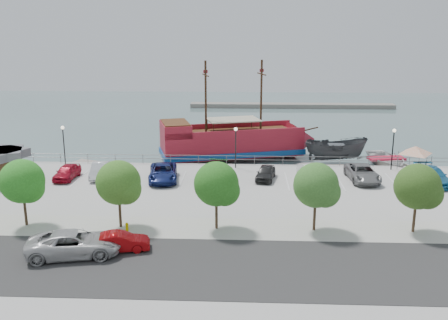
{
  "coord_description": "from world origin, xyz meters",
  "views": [
    {
      "loc": [
        1.07,
        -43.57,
        13.95
      ],
      "look_at": [
        -1.0,
        2.0,
        2.0
      ],
      "focal_mm": 40.0,
      "sensor_mm": 36.0,
      "label": 1
    }
  ],
  "objects": [
    {
      "name": "sidewalk",
      "position": [
        0.0,
        -10.0,
        0.01
      ],
      "size": [
        100.0,
        4.0,
        0.05
      ],
      "primitive_type": "cube",
      "color": "#A8A89C",
      "rests_on": "land_slab"
    },
    {
      "name": "parked_car_a",
      "position": [
        -16.11,
        1.74,
        0.7
      ],
      "size": [
        1.83,
        4.19,
        1.41
      ],
      "primitive_type": "imported",
      "rotation": [
        0.0,
        0.0,
        -0.04
      ],
      "color": "#A70C20",
      "rests_on": "land_slab"
    },
    {
      "name": "parked_car_d",
      "position": [
        -2.0,
        2.1,
        0.75
      ],
      "size": [
        2.76,
        5.4,
        1.5
      ],
      "primitive_type": "imported",
      "rotation": [
        0.0,
        0.0,
        -0.13
      ],
      "color": "#22592C",
      "rests_on": "land_slab"
    },
    {
      "name": "fire_hydrant",
      "position": [
        -7.35,
        -10.8,
        0.36
      ],
      "size": [
        0.23,
        0.23,
        0.67
      ],
      "rotation": [
        0.0,
        0.0,
        -0.08
      ],
      "color": "#C4AE00",
      "rests_on": "sidewalk"
    },
    {
      "name": "dock_west",
      "position": [
        -14.85,
        9.2,
        -0.78
      ],
      "size": [
        7.9,
        4.85,
        0.44
      ],
      "primitive_type": "cube",
      "rotation": [
        0.0,
        0.0,
        -0.38
      ],
      "color": "gray",
      "rests_on": "ground"
    },
    {
      "name": "parked_car_c",
      "position": [
        -6.8,
        1.7,
        0.78
      ],
      "size": [
        3.31,
        5.9,
        1.56
      ],
      "primitive_type": "imported",
      "rotation": [
        0.0,
        0.0,
        0.13
      ],
      "color": "navy",
      "rests_on": "land_slab"
    },
    {
      "name": "street_sedan",
      "position": [
        -7.04,
        -14.03,
        0.63
      ],
      "size": [
        4.04,
        2.08,
        1.27
      ],
      "primitive_type": "imported",
      "rotation": [
        0.0,
        0.0,
        1.77
      ],
      "color": "#94080B",
      "rests_on": "street"
    },
    {
      "name": "lamp_post_right",
      "position": [
        16.0,
        6.5,
        2.94
      ],
      "size": [
        0.36,
        0.36,
        4.28
      ],
      "color": "black",
      "rests_on": "land_slab"
    },
    {
      "name": "tree_d",
      "position": [
        -0.85,
        -10.07,
        3.3
      ],
      "size": [
        3.3,
        3.2,
        5.0
      ],
      "color": "#473321",
      "rests_on": "sidewalk"
    },
    {
      "name": "speedboat",
      "position": [
        16.66,
        10.75,
        -0.27
      ],
      "size": [
        6.18,
        7.79,
        1.45
      ],
      "primitive_type": "imported",
      "rotation": [
        0.0,
        0.0,
        0.18
      ],
      "color": "silver",
      "rests_on": "ground"
    },
    {
      "name": "tree_b",
      "position": [
        -14.85,
        -10.07,
        3.3
      ],
      "size": [
        3.3,
        3.2,
        5.0
      ],
      "color": "#473321",
      "rests_on": "sidewalk"
    },
    {
      "name": "street_van",
      "position": [
        -9.74,
        -14.83,
        0.82
      ],
      "size": [
        6.31,
        3.85,
        1.63
      ],
      "primitive_type": "imported",
      "rotation": [
        0.0,
        0.0,
        1.78
      ],
      "color": "#B1B1B1",
      "rests_on": "street"
    },
    {
      "name": "tree_f",
      "position": [
        13.15,
        -10.07,
        3.3
      ],
      "size": [
        3.3,
        3.2,
        5.0
      ],
      "color": "#473321",
      "rests_on": "sidewalk"
    },
    {
      "name": "parked_car_f",
      "position": [
        7.31,
        1.96,
        0.8
      ],
      "size": [
        2.49,
        5.09,
        1.61
      ],
      "primitive_type": "imported",
      "rotation": [
        0.0,
        0.0,
        0.17
      ],
      "color": "silver",
      "rests_on": "land_slab"
    },
    {
      "name": "far_shore",
      "position": [
        10.0,
        55.0,
        -0.6
      ],
      "size": [
        40.0,
        3.0,
        0.8
      ],
      "primitive_type": "cube",
      "color": "gray",
      "rests_on": "ground"
    },
    {
      "name": "canopy_tent",
      "position": [
        17.98,
        5.62,
        2.71
      ],
      "size": [
        4.35,
        4.35,
        3.11
      ],
      "rotation": [
        0.0,
        0.0,
        0.18
      ],
      "color": "slate",
      "rests_on": "land_slab"
    },
    {
      "name": "ground",
      "position": [
        0.0,
        0.0,
        -1.0
      ],
      "size": [
        160.0,
        160.0,
        0.0
      ],
      "primitive_type": "plane",
      "color": "#486162"
    },
    {
      "name": "pirate_ship",
      "position": [
        0.69,
        14.18,
        1.03
      ],
      "size": [
        19.58,
        10.24,
        12.12
      ],
      "rotation": [
        0.0,
        0.0,
        0.28
      ],
      "color": "maroon",
      "rests_on": "ground"
    },
    {
      "name": "lamp_post_left",
      "position": [
        -18.0,
        6.5,
        2.94
      ],
      "size": [
        0.36,
        0.36,
        4.28
      ],
      "color": "black",
      "rests_on": "land_slab"
    },
    {
      "name": "parked_car_g",
      "position": [
        12.16,
        2.47,
        0.76
      ],
      "size": [
        2.8,
        5.56,
        1.51
      ],
      "primitive_type": "imported",
      "rotation": [
        0.0,
        0.0,
        0.05
      ],
      "color": "gray",
      "rests_on": "land_slab"
    },
    {
      "name": "shed",
      "position": [
        -21.81,
        0.5,
        1.67
      ],
      "size": [
        4.87,
        4.87,
        3.13
      ],
      "rotation": [
        0.0,
        0.0,
        0.34
      ],
      "color": "#503320",
      "rests_on": "land_slab"
    },
    {
      "name": "dock_east",
      "position": [
        15.76,
        9.2,
        -0.79
      ],
      "size": [
        7.6,
        3.99,
        0.42
      ],
      "primitive_type": "cube",
      "rotation": [
        0.0,
        0.0,
        0.27
      ],
      "color": "gray",
      "rests_on": "ground"
    },
    {
      "name": "parked_car_h",
      "position": [
        18.52,
        1.84,
        0.75
      ],
      "size": [
        2.48,
        5.33,
        1.51
      ],
      "primitive_type": "imported",
      "rotation": [
        0.0,
        0.0,
        0.07
      ],
      "color": "teal",
      "rests_on": "land_slab"
    },
    {
      "name": "tree_e",
      "position": [
        6.15,
        -10.07,
        3.3
      ],
      "size": [
        3.3,
        3.2,
        5.0
      ],
      "color": "#473321",
      "rests_on": "sidewalk"
    },
    {
      "name": "parked_car_e",
      "position": [
        2.97,
        2.41,
        0.68
      ],
      "size": [
        2.3,
        4.19,
        1.35
      ],
      "primitive_type": "imported",
      "rotation": [
        0.0,
        0.0,
        -0.18
      ],
      "color": "black",
      "rests_on": "land_slab"
    },
    {
      "name": "lamp_post_mid",
      "position": [
        0.0,
        6.5,
        2.94
      ],
      "size": [
        0.36,
        0.36,
        4.28
      ],
      "color": "black",
      "rests_on": "land_slab"
    },
    {
      "name": "tree_c",
      "position": [
        -7.85,
        -10.07,
        3.3
      ],
      "size": [
        3.3,
        3.2,
        5.0
      ],
      "color": "#473321",
      "rests_on": "sidewalk"
    },
    {
      "name": "dock_mid",
      "position": [
        8.43,
        9.2,
        -0.79
      ],
      "size": [
        7.6,
        2.87,
        0.42
      ],
      "primitive_type": "cube",
      "rotation": [
        0.0,
        0.0,
        0.1
      ],
      "color": "gray",
      "rests_on": "ground"
    },
    {
      "name": "parked_car_b",
      "position": [
        -13.08,
        2.39,
        0.72
      ],
      "size": [
        2.04,
        4.5,
        1.43
      ],
      "primitive_type": "imported",
      "rotation": [
        0.0,
        0.0,
        0.12
      ],
      "color": "silver",
      "rests_on": "land_slab"
    },
    {
      "name": "seawall_railing",
      "position": [
        0.0,
        7.8,
        0.53
      ],
      "size": [
        50.0,
        0.06,
        1.0
      ],
      "color": "slate",
      "rests_on": "land_slab"
    },
    {
      "name": "patrol_boat",
      "position": [
        11.39,
        12.49,
        0.37
      ],
      "size": [
        7.18,
        2.91,
        2.75
      ],
      "primitive_type": "imported",
      "rotation": [
        0.0,
        0.0,
        1.6
      ],
      "color": "#414245",
      "rests_on": "ground"
    },
    {
      "name": "street",
      "position": [
        0.0,
        -16.0,
        0.01
      ],
      "size": [
        100.0,
        8.0,
        0.04
      ],
      "primitive_type": "cube",
      "color": "#2F2F2E",
      "rests_on": "land_slab"
    }
  ]
}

